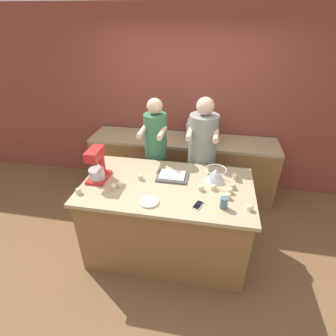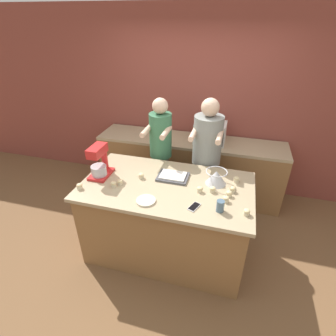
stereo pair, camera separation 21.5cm
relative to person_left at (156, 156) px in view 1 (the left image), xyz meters
The scene contains 24 objects.
ground_plane 1.18m from the person_left, 68.22° to the right, with size 16.00×16.00×0.00m, color brown.
back_wall 1.07m from the person_left, 73.01° to the left, with size 10.00×0.06×2.70m.
island_counter 0.88m from the person_left, 68.22° to the right, with size 1.83×1.03×0.95m.
back_counter 0.78m from the person_left, 63.91° to the left, with size 2.80×0.60×0.92m.
person_left is the anchor object (origin of this frame).
person_right 0.60m from the person_left, ahead, with size 0.37×0.52×1.72m.
stand_mixer 0.90m from the person_left, 123.77° to the right, with size 0.20×0.30×0.37m.
mixing_bowl 0.96m from the person_left, 34.57° to the right, with size 0.23×0.23×0.15m.
baking_tray 0.64m from the person_left, 60.65° to the right, with size 0.34×0.25×0.04m.
microwave_oven 0.83m from the person_left, 45.62° to the left, with size 0.44×0.34×0.29m.
cell_phone 1.19m from the person_left, 57.59° to the right, with size 0.12×0.16×0.01m.
drinking_glass 1.33m from the person_left, 48.57° to the right, with size 0.07×0.07×0.11m.
small_plate 1.06m from the person_left, 80.90° to the right, with size 0.19×0.19×0.02m.
cupcake_0 1.18m from the person_left, 119.20° to the right, with size 0.06×0.06×0.06m.
cupcake_1 1.20m from the person_left, 38.22° to the right, with size 0.06×0.06×0.06m.
cupcake_2 0.87m from the person_left, 103.43° to the right, with size 0.06×0.06×0.06m.
cupcake_3 1.25m from the person_left, 42.40° to the right, with size 0.06×0.06×0.06m.
cupcake_4 0.93m from the person_left, 105.53° to the right, with size 0.06×0.06×0.06m.
cupcake_5 1.10m from the person_left, 24.36° to the right, with size 0.06×0.06×0.06m.
cupcake_6 0.99m from the person_left, 49.00° to the right, with size 0.06×0.06×0.06m.
cupcake_7 1.18m from the person_left, 33.97° to the right, with size 0.06×0.06×0.06m.
cupcake_8 1.06m from the person_left, 42.74° to the right, with size 0.06×0.06×0.06m.
cupcake_9 0.67m from the person_left, 92.16° to the right, with size 0.06×0.06×0.06m.
cupcake_10 1.49m from the person_left, 41.44° to the right, with size 0.06×0.06×0.06m.
Camera 1 is at (0.43, -2.29, 2.54)m, focal length 28.00 mm.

